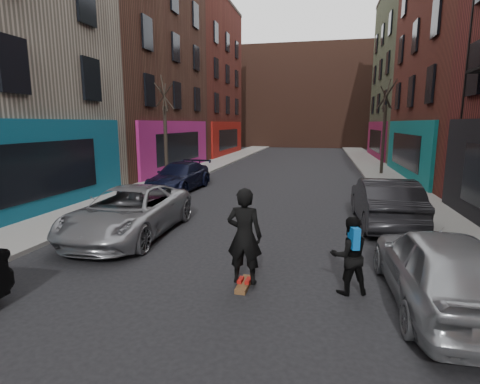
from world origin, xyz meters
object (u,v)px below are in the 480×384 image
at_px(tree_left_far, 165,123).
at_px(pedestrian, 349,255).
at_px(parked_right_end, 385,202).
at_px(tree_right_far, 385,120).
at_px(skateboard, 244,284).
at_px(parked_left_end, 180,177).
at_px(skateboarder, 244,236).
at_px(parked_left_far, 129,212).
at_px(parked_right_far, 441,268).

relative_size(tree_left_far, pedestrian, 4.14).
bearing_deg(parked_right_end, tree_right_far, -99.51).
bearing_deg(tree_left_far, skateboard, -60.42).
bearing_deg(parked_left_end, skateboard, -59.07).
height_order(tree_right_far, skateboard, tree_right_far).
height_order(parked_right_end, pedestrian, parked_right_end).
xyz_separation_m(tree_right_far, skateboarder, (-5.28, -18.55, -2.43)).
bearing_deg(tree_left_far, tree_right_far, 25.82).
bearing_deg(tree_right_far, parked_left_far, -120.84).
height_order(parked_left_far, pedestrian, pedestrian).
height_order(parked_left_end, pedestrian, pedestrian).
bearing_deg(tree_left_far, parked_right_end, -32.66).
xyz_separation_m(tree_right_far, parked_left_far, (-9.40, -15.74, -2.80)).
height_order(parked_right_far, pedestrian, pedestrian).
bearing_deg(parked_right_end, pedestrian, 73.20).
bearing_deg(parked_left_end, parked_right_end, -24.54).
bearing_deg(skateboard, parked_left_far, 147.17).
bearing_deg(skateboard, tree_right_far, 75.56).
height_order(parked_left_far, parked_right_far, parked_right_far).
height_order(tree_left_far, parked_right_far, tree_left_far).
bearing_deg(skateboarder, pedestrian, -173.81).
distance_m(tree_right_far, parked_right_end, 13.24).
xyz_separation_m(skateboard, pedestrian, (2.08, 0.17, 0.74)).
bearing_deg(parked_left_far, parked_right_end, 18.88).
distance_m(parked_left_far, parked_left_end, 7.78).
bearing_deg(pedestrian, parked_right_far, 153.73).
bearing_deg(skateboarder, parked_right_far, -179.67).
xyz_separation_m(parked_left_end, skateboarder, (5.52, -10.46, 0.40)).
height_order(parked_left_far, skateboarder, skateboarder).
xyz_separation_m(parked_right_far, skateboard, (-3.68, 0.07, -0.71)).
xyz_separation_m(tree_right_far, pedestrian, (-3.20, -18.38, -2.74)).
xyz_separation_m(parked_left_far, parked_left_end, (-1.40, 7.65, -0.03)).
bearing_deg(parked_left_end, skateboarder, -59.07).
height_order(tree_right_far, pedestrian, tree_right_far).
xyz_separation_m(tree_left_far, parked_right_end, (10.68, -6.84, -2.59)).
relative_size(parked_left_far, pedestrian, 3.36).
distance_m(tree_left_far, pedestrian, 15.64).
distance_m(tree_left_far, parked_left_end, 3.76).
xyz_separation_m(tree_right_far, parked_right_far, (-1.60, -18.62, -2.77)).
relative_size(parked_left_end, skateboard, 6.01).
bearing_deg(skateboard, pedestrian, 6.19).
distance_m(parked_left_far, skateboarder, 5.00).
xyz_separation_m(parked_left_far, pedestrian, (6.20, -2.64, 0.06)).
xyz_separation_m(parked_left_end, parked_right_end, (9.08, -4.75, 0.09)).
relative_size(tree_right_far, skateboarder, 3.41).
bearing_deg(tree_right_far, skateboarder, -105.88).
bearing_deg(skateboarder, tree_right_far, -104.44).
bearing_deg(parked_right_end, parked_left_end, -29.50).
xyz_separation_m(parked_left_end, skateboard, (5.52, -10.46, -0.65)).
bearing_deg(parked_left_far, tree_left_far, 105.30).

